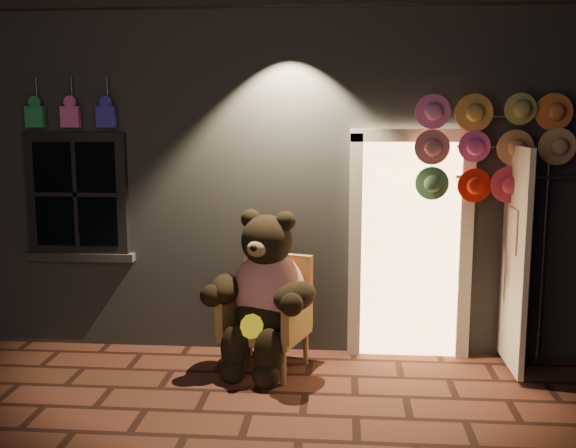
# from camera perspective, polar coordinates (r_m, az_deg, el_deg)

# --- Properties ---
(ground) EXTENTS (60.00, 60.00, 0.00)m
(ground) POSITION_cam_1_polar(r_m,az_deg,el_deg) (5.49, -3.29, -15.71)
(ground) COLOR #582C21
(ground) RESTS_ON ground
(shop_building) EXTENTS (7.30, 5.95, 3.51)m
(shop_building) POSITION_cam_1_polar(r_m,az_deg,el_deg) (8.97, 0.19, 5.44)
(shop_building) COLOR slate
(shop_building) RESTS_ON ground
(wicker_armchair) EXTENTS (0.86, 0.82, 1.04)m
(wicker_armchair) POSITION_cam_1_polar(r_m,az_deg,el_deg) (6.26, -1.60, -7.50)
(wicker_armchair) COLOR olive
(wicker_armchair) RESTS_ON ground
(teddy_bear) EXTENTS (1.04, 0.95, 1.49)m
(teddy_bear) POSITION_cam_1_polar(r_m,az_deg,el_deg) (6.08, -1.98, -5.94)
(teddy_bear) COLOR red
(teddy_bear) RESTS_ON ground
(hat_rack) EXTENTS (1.51, 0.22, 2.51)m
(hat_rack) POSITION_cam_1_polar(r_m,az_deg,el_deg) (6.36, 16.80, 6.26)
(hat_rack) COLOR #59595E
(hat_rack) RESTS_ON ground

